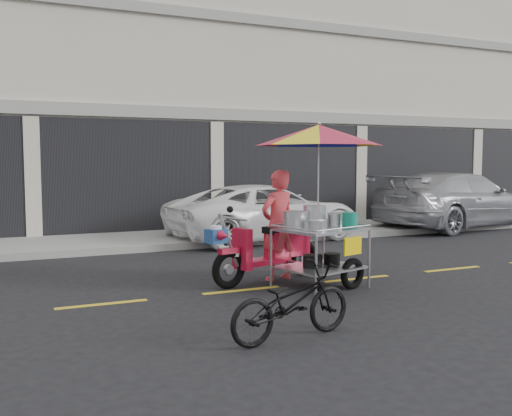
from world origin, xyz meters
name	(u,v)px	position (x,y,z in m)	size (l,w,h in m)	color
ground	(356,279)	(0.00, 0.00, 0.00)	(90.00, 90.00, 0.00)	black
sidewalk	(231,234)	(0.00, 5.50, 0.07)	(45.00, 3.00, 0.15)	gray
shophouse_block	(252,92)	(2.82, 10.59, 4.24)	(36.00, 8.11, 10.40)	beige
centerline	(356,279)	(0.00, 0.00, 0.00)	(42.00, 0.10, 0.01)	gold
white_pickup	(266,212)	(0.59, 4.70, 0.66)	(2.20, 4.78, 1.33)	white
silver_pickup	(458,200)	(6.50, 4.64, 0.79)	(2.20, 5.42, 1.57)	#A7A8AF
near_bicycle	(291,302)	(-2.39, -2.32, 0.40)	(0.53, 1.52, 0.80)	black
food_vendor_rig	(303,183)	(-0.98, 0.02, 1.56)	(2.85, 2.35, 2.49)	black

